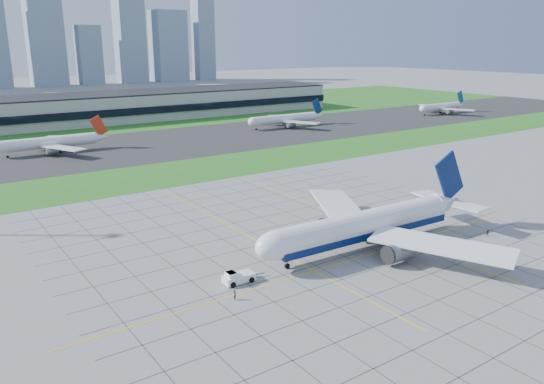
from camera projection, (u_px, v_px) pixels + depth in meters
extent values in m
plane|color=gray|center=(345.00, 257.00, 111.78)|extent=(1400.00, 1400.00, 0.00)
cube|color=#2D671D|center=(168.00, 174.00, 182.85)|extent=(700.00, 35.00, 0.04)
cube|color=#383838|center=(114.00, 149.00, 226.28)|extent=(700.00, 75.00, 0.04)
cube|color=#2D671D|center=(52.00, 119.00, 313.14)|extent=(700.00, 145.00, 0.04)
cube|color=#474744|center=(104.00, 299.00, 93.25)|extent=(0.18, 130.00, 0.02)
cube|color=#474744|center=(147.00, 288.00, 97.65)|extent=(0.18, 130.00, 0.02)
cube|color=#474744|center=(186.00, 277.00, 102.06)|extent=(0.18, 130.00, 0.02)
cube|color=#474744|center=(222.00, 267.00, 106.46)|extent=(0.18, 130.00, 0.02)
cube|color=#474744|center=(256.00, 258.00, 110.87)|extent=(0.18, 130.00, 0.02)
cube|color=#474744|center=(286.00, 250.00, 115.27)|extent=(0.18, 130.00, 0.02)
cube|color=#474744|center=(315.00, 243.00, 119.68)|extent=(0.18, 130.00, 0.02)
cube|color=#474744|center=(341.00, 236.00, 124.08)|extent=(0.18, 130.00, 0.02)
cube|color=#474744|center=(366.00, 229.00, 128.49)|extent=(0.18, 130.00, 0.02)
cube|color=#474744|center=(389.00, 223.00, 132.89)|extent=(0.18, 130.00, 0.02)
cube|color=#474744|center=(410.00, 217.00, 137.30)|extent=(0.18, 130.00, 0.02)
cube|color=#474744|center=(431.00, 212.00, 141.70)|extent=(0.18, 130.00, 0.02)
cube|color=#474744|center=(450.00, 207.00, 146.10)|extent=(0.18, 130.00, 0.02)
cube|color=#474744|center=(524.00, 341.00, 80.19)|extent=(110.00, 0.18, 0.02)
cube|color=#474744|center=(478.00, 319.00, 86.51)|extent=(110.00, 0.18, 0.02)
cube|color=#474744|center=(438.00, 300.00, 92.83)|extent=(110.00, 0.18, 0.02)
cube|color=#474744|center=(403.00, 284.00, 99.15)|extent=(110.00, 0.18, 0.02)
cube|color=#474744|center=(372.00, 269.00, 105.46)|extent=(110.00, 0.18, 0.02)
cube|color=#474744|center=(345.00, 257.00, 111.78)|extent=(110.00, 0.18, 0.02)
cube|color=#474744|center=(320.00, 245.00, 118.10)|extent=(110.00, 0.18, 0.02)
cube|color=#474744|center=(299.00, 235.00, 124.42)|extent=(110.00, 0.18, 0.02)
cube|color=#474744|center=(279.00, 226.00, 130.73)|extent=(110.00, 0.18, 0.02)
cube|color=#474744|center=(261.00, 217.00, 137.05)|extent=(110.00, 0.18, 0.02)
cube|color=#474744|center=(244.00, 210.00, 143.37)|extent=(110.00, 0.18, 0.02)
cube|color=#474744|center=(229.00, 203.00, 149.68)|extent=(110.00, 0.18, 0.02)
cube|color=#474744|center=(216.00, 196.00, 156.00)|extent=(110.00, 0.18, 0.02)
cube|color=#474744|center=(203.00, 190.00, 162.32)|extent=(110.00, 0.18, 0.02)
cube|color=yellow|center=(351.00, 260.00, 110.20)|extent=(120.00, 0.25, 0.03)
cube|color=yellow|center=(254.00, 239.00, 122.07)|extent=(0.25, 100.00, 0.03)
cube|color=yellow|center=(344.00, 217.00, 137.48)|extent=(0.25, 100.00, 0.03)
cube|color=#B7B7B2|center=(131.00, 106.00, 313.40)|extent=(260.00, 42.00, 15.00)
cube|color=black|center=(145.00, 111.00, 296.55)|extent=(260.00, 1.00, 4.00)
cube|color=black|center=(130.00, 93.00, 311.26)|extent=(260.00, 42.00, 0.80)
cube|color=#7E92A6|center=(42.00, 11.00, 535.13)|extent=(33.00, 29.70, 150.00)
cube|color=#7E92A6|center=(89.00, 55.00, 570.72)|extent=(24.00, 21.60, 62.00)
cube|color=#7E92A6|center=(129.00, 24.00, 587.65)|extent=(29.00, 26.10, 128.00)
cube|color=#7E92A6|center=(169.00, 46.00, 619.48)|extent=(36.00, 32.40, 80.00)
cube|color=#7E92A6|center=(203.00, 35.00, 641.42)|extent=(22.00, 19.80, 105.00)
cylinder|color=white|center=(365.00, 224.00, 115.15)|extent=(46.01, 7.49, 5.98)
cube|color=#071A4D|center=(364.00, 232.00, 115.67)|extent=(46.00, 7.09, 1.59)
ellipsoid|color=white|center=(277.00, 245.00, 103.14)|extent=(9.76, 6.29, 5.98)
cube|color=black|center=(267.00, 245.00, 101.85)|extent=(2.30, 3.26, 0.60)
cone|color=white|center=(446.00, 203.00, 128.92)|extent=(8.16, 5.94, 5.68)
cube|color=#071A4D|center=(449.00, 176.00, 127.37)|extent=(10.88, 0.86, 12.72)
cube|color=white|center=(338.00, 206.00, 131.43)|extent=(20.99, 28.87, 0.97)
cube|color=white|center=(441.00, 245.00, 105.69)|extent=(19.60, 29.14, 0.97)
cylinder|color=slate|center=(333.00, 224.00, 124.41)|extent=(6.60, 4.00, 3.79)
cylinder|color=slate|center=(399.00, 252.00, 107.52)|extent=(6.60, 4.00, 3.79)
cylinder|color=gray|center=(287.00, 262.00, 105.60)|extent=(0.37, 0.37, 2.59)
cylinder|color=black|center=(287.00, 266.00, 105.81)|extent=(1.11, 0.53, 1.10)
cylinder|color=black|center=(370.00, 236.00, 121.68)|extent=(1.33, 1.24, 1.30)
cylinder|color=black|center=(390.00, 245.00, 116.53)|extent=(1.33, 1.24, 1.30)
cube|color=white|center=(239.00, 278.00, 99.62)|extent=(6.04, 2.97, 1.39)
cube|color=white|center=(231.00, 275.00, 98.52)|extent=(1.86, 2.24, 1.09)
cube|color=black|center=(231.00, 274.00, 98.46)|extent=(1.65, 2.04, 0.69)
cube|color=gray|center=(258.00, 274.00, 101.94)|extent=(2.98, 0.28, 0.18)
cylinder|color=black|center=(226.00, 280.00, 99.71)|extent=(1.11, 0.53, 1.09)
cylinder|color=black|center=(233.00, 285.00, 97.63)|extent=(1.11, 0.53, 1.09)
cylinder|color=black|center=(244.00, 275.00, 101.79)|extent=(1.11, 0.53, 1.09)
cylinder|color=black|center=(251.00, 280.00, 99.71)|extent=(1.11, 0.53, 1.09)
imported|color=black|center=(235.00, 295.00, 92.77)|extent=(0.71, 0.80, 1.83)
imported|color=black|center=(488.00, 233.00, 123.48)|extent=(1.03, 1.01, 1.67)
cylinder|color=white|center=(50.00, 142.00, 215.88)|extent=(36.55, 4.80, 4.80)
cube|color=red|center=(99.00, 126.00, 225.70)|extent=(7.46, 0.40, 9.15)
cube|color=white|center=(50.00, 140.00, 226.18)|extent=(13.89, 20.66, 0.40)
cube|color=white|center=(64.00, 148.00, 208.80)|extent=(13.89, 20.66, 0.40)
cylinder|color=black|center=(57.00, 150.00, 220.37)|extent=(1.00, 1.00, 1.00)
cylinder|color=black|center=(60.00, 152.00, 216.90)|extent=(1.00, 1.00, 1.00)
cylinder|color=white|center=(284.00, 119.00, 283.02)|extent=(40.50, 4.80, 4.80)
cube|color=navy|center=(317.00, 107.00, 294.06)|extent=(7.46, 0.40, 9.15)
cube|color=white|center=(277.00, 118.00, 293.47)|extent=(13.89, 20.66, 0.40)
cube|color=white|center=(301.00, 122.00, 276.10)|extent=(13.89, 20.66, 0.40)
cylinder|color=black|center=(287.00, 125.00, 287.70)|extent=(1.00, 1.00, 1.00)
cylinder|color=black|center=(292.00, 126.00, 284.23)|extent=(1.00, 1.00, 1.00)
cylinder|color=white|center=(441.00, 107.00, 336.63)|extent=(34.20, 4.80, 4.80)
cube|color=navy|center=(460.00, 97.00, 345.73)|extent=(7.46, 0.40, 9.15)
cube|color=white|center=(429.00, 106.00, 346.84)|extent=(13.89, 20.66, 0.40)
cube|color=white|center=(458.00, 109.00, 329.47)|extent=(13.89, 20.66, 0.40)
cylinder|color=black|center=(440.00, 112.00, 341.02)|extent=(1.00, 1.00, 1.00)
cylinder|color=black|center=(446.00, 113.00, 337.54)|extent=(1.00, 1.00, 1.00)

